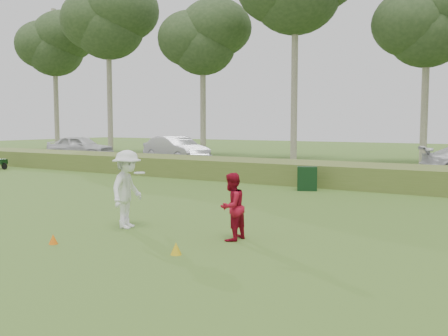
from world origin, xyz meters
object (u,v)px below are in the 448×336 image
Objects in this scene: cone_yellow at (176,249)px; car_mid at (176,150)px; player_red at (232,207)px; car_left at (80,147)px; utility_cabinet at (307,179)px; player_white at (127,189)px; cone_orange at (53,239)px.

car_mid is (-13.21, 17.75, 0.79)m from cone_yellow.
player_red is 0.31× the size of car_left.
utility_cabinet is 0.19× the size of car_left.
car_mid is (-10.67, 16.33, -0.05)m from player_white.
cone_yellow is (2.54, -1.42, -0.84)m from player_white.
car_mid reaches higher than cone_yellow.
car_left is at bearing 140.88° from cone_yellow.
cone_yellow is at bearing 13.50° from cone_orange.
player_white is 2.87m from player_red.
player_white reaches higher than player_red.
car_left is 0.94× the size of car_mid.
utility_cabinet is (1.43, 10.90, 0.36)m from cone_orange.
player_red reaches higher than cone_yellow.
cone_yellow is (2.78, 0.67, 0.02)m from cone_orange.
car_left is at bearing 135.71° from utility_cabinet.
player_red is at bearing 78.98° from cone_yellow.
player_white is 0.37× the size of car_mid.
car_left reaches higher than cone_yellow.
player_red is at bearing 36.57° from cone_orange.
cone_orange is (-3.09, -2.30, -0.64)m from player_red.
player_white is at bearing -121.75° from utility_cabinet.
cone_yellow is 0.05× the size of car_left.
player_white is at bearing -144.51° from car_left.
player_red is 27.53m from car_left.
cone_yellow is 0.05× the size of car_mid.
utility_cabinet is (1.20, 8.81, -0.50)m from player_white.
car_left reaches higher than cone_orange.
cone_orange is 11.00m from utility_cabinet.
player_red is 8.77m from utility_cabinet.
player_red is 3.91m from cone_orange.
cone_orange is 0.04× the size of car_left.
cone_yellow is 28.28m from car_left.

